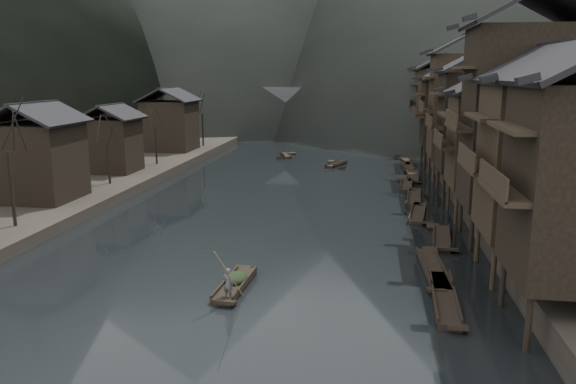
# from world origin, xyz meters

# --- Properties ---
(water) EXTENTS (300.00, 300.00, 0.00)m
(water) POSITION_xyz_m (0.00, 0.00, 0.00)
(water) COLOR black
(water) RESTS_ON ground
(left_bank) EXTENTS (40.00, 200.00, 1.20)m
(left_bank) POSITION_xyz_m (-35.00, 40.00, 0.60)
(left_bank) COLOR #2D2823
(left_bank) RESTS_ON ground
(stilt_houses) EXTENTS (9.00, 67.60, 17.00)m
(stilt_houses) POSITION_xyz_m (17.28, 19.24, 8.96)
(stilt_houses) COLOR black
(stilt_houses) RESTS_ON ground
(left_houses) EXTENTS (8.10, 53.20, 8.73)m
(left_houses) POSITION_xyz_m (-20.50, 20.12, 5.66)
(left_houses) COLOR black
(left_houses) RESTS_ON left_bank
(bare_trees) EXTENTS (3.79, 59.09, 7.58)m
(bare_trees) POSITION_xyz_m (-17.00, 16.64, 6.24)
(bare_trees) COLOR black
(bare_trees) RESTS_ON left_bank
(moored_sampans) EXTENTS (3.07, 73.40, 0.47)m
(moored_sampans) POSITION_xyz_m (11.82, 26.23, 0.20)
(moored_sampans) COLOR black
(moored_sampans) RESTS_ON water
(midriver_boats) EXTENTS (15.00, 28.55, 0.45)m
(midriver_boats) POSITION_xyz_m (2.41, 48.29, 0.20)
(midriver_boats) COLOR black
(midriver_boats) RESTS_ON water
(stone_bridge) EXTENTS (40.00, 6.00, 9.00)m
(stone_bridge) POSITION_xyz_m (-0.00, 72.00, 5.11)
(stone_bridge) COLOR #4C4C4F
(stone_bridge) RESTS_ON ground
(hero_sampan) EXTENTS (1.47, 5.61, 0.44)m
(hero_sampan) POSITION_xyz_m (0.25, -5.21, 0.20)
(hero_sampan) COLOR black
(hero_sampan) RESTS_ON water
(cargo_heap) EXTENTS (1.23, 1.61, 0.74)m
(cargo_heap) POSITION_xyz_m (0.23, -4.96, 0.81)
(cargo_heap) COLOR black
(cargo_heap) RESTS_ON hero_sampan
(boatman) EXTENTS (0.71, 0.59, 1.66)m
(boatman) POSITION_xyz_m (0.36, -7.16, 1.27)
(boatman) COLOR #555457
(boatman) RESTS_ON hero_sampan
(bamboo_pole) EXTENTS (1.04, 2.79, 3.73)m
(bamboo_pole) POSITION_xyz_m (0.56, -7.16, 3.97)
(bamboo_pole) COLOR #8C7A51
(bamboo_pole) RESTS_ON boatman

